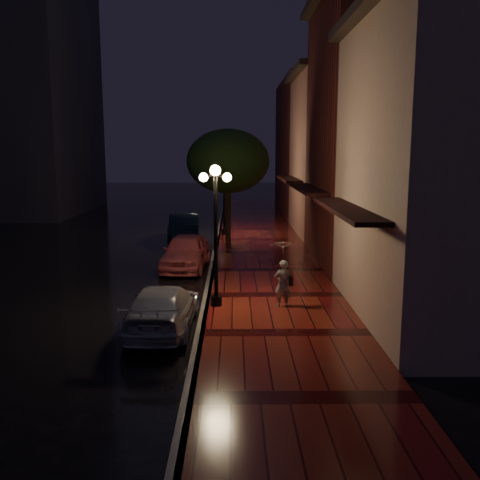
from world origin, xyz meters
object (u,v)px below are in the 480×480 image
(pink_car, at_px, (186,252))
(parking_meter, at_px, (215,259))
(woman_with_umbrella, at_px, (283,263))
(streetlamp_far, at_px, (224,192))
(silver_car, at_px, (162,308))
(navy_car, at_px, (184,228))
(street_tree, at_px, (228,163))
(streetlamp_near, at_px, (216,227))

(pink_car, xyz_separation_m, parking_meter, (1.32, -2.77, 0.25))
(woman_with_umbrella, bearing_deg, parking_meter, -70.49)
(streetlamp_far, height_order, woman_with_umbrella, streetlamp_far)
(silver_car, distance_m, parking_meter, 5.03)
(woman_with_umbrella, xyz_separation_m, parking_meter, (-2.18, 3.18, -0.52))
(streetlamp_far, distance_m, navy_car, 3.17)
(street_tree, bearing_deg, parking_meter, -92.88)
(streetlamp_near, height_order, streetlamp_far, same)
(streetlamp_near, relative_size, parking_meter, 3.14)
(streetlamp_far, distance_m, woman_with_umbrella, 14.30)
(streetlamp_far, xyz_separation_m, street_tree, (0.26, -3.01, 1.64))
(streetlamp_near, height_order, silver_car, streetlamp_near)
(streetlamp_near, bearing_deg, streetlamp_far, 90.00)
(streetlamp_far, xyz_separation_m, woman_with_umbrella, (2.04, -14.11, -1.10))
(navy_car, relative_size, parking_meter, 3.30)
(streetlamp_far, distance_m, pink_car, 8.50)
(parking_meter, bearing_deg, streetlamp_far, 75.69)
(streetlamp_near, bearing_deg, street_tree, 88.65)
(woman_with_umbrella, bearing_deg, streetlamp_far, -96.76)
(streetlamp_near, xyz_separation_m, parking_meter, (-0.14, 3.06, -1.62))
(streetlamp_far, height_order, street_tree, street_tree)
(silver_car, height_order, woman_with_umbrella, woman_with_umbrella)
(silver_car, bearing_deg, parking_meter, -103.15)
(street_tree, relative_size, navy_car, 1.28)
(streetlamp_near, relative_size, street_tree, 0.74)
(pink_car, distance_m, navy_car, 6.77)
(streetlamp_far, bearing_deg, silver_car, -95.13)
(street_tree, xyz_separation_m, pink_car, (-1.72, -5.16, -3.52))
(street_tree, bearing_deg, streetlamp_far, 94.91)
(silver_car, distance_m, woman_with_umbrella, 3.95)
(streetlamp_near, bearing_deg, woman_with_umbrella, -3.18)
(streetlamp_near, height_order, navy_car, streetlamp_near)
(pink_car, height_order, silver_car, pink_car)
(pink_car, relative_size, navy_car, 0.94)
(streetlamp_near, bearing_deg, pink_car, 104.07)
(street_tree, bearing_deg, streetlamp_near, -91.35)
(silver_car, bearing_deg, streetlamp_far, -93.53)
(street_tree, xyz_separation_m, navy_car, (-2.40, 1.58, -3.50))
(pink_car, relative_size, parking_meter, 3.11)
(street_tree, relative_size, silver_car, 1.36)
(navy_car, xyz_separation_m, parking_meter, (2.00, -9.51, 0.24))
(street_tree, relative_size, pink_car, 1.36)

